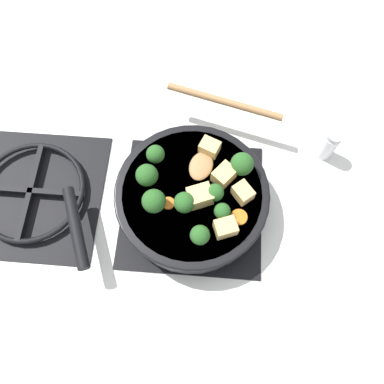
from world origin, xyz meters
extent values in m
plane|color=silver|center=(0.00, 0.00, 0.00)|extent=(2.40, 2.40, 0.00)
cube|color=black|center=(0.00, 0.00, 0.00)|extent=(0.31, 0.31, 0.01)
torus|color=black|center=(0.00, 0.00, 0.02)|extent=(0.24, 0.24, 0.01)
cube|color=black|center=(0.00, 0.00, 0.02)|extent=(0.01, 0.23, 0.01)
cube|color=black|center=(0.00, 0.00, 0.02)|extent=(0.23, 0.01, 0.01)
cube|color=black|center=(0.00, 0.36, 0.00)|extent=(0.31, 0.31, 0.01)
torus|color=black|center=(0.00, 0.36, 0.02)|extent=(0.24, 0.24, 0.01)
cube|color=black|center=(0.00, 0.36, 0.02)|extent=(0.01, 0.23, 0.01)
cube|color=black|center=(0.00, 0.36, 0.02)|extent=(0.23, 0.01, 0.01)
cylinder|color=black|center=(0.00, 0.00, 0.05)|extent=(0.31, 0.31, 0.06)
cylinder|color=brown|center=(0.00, 0.00, 0.06)|extent=(0.29, 0.29, 0.05)
torus|color=black|center=(0.00, 0.00, 0.08)|extent=(0.32, 0.32, 0.01)
cylinder|color=black|center=(-0.09, 0.23, 0.07)|extent=(0.17, 0.09, 0.02)
ellipsoid|color=#A87A4C|center=(0.06, -0.01, 0.09)|extent=(0.08, 0.06, 0.01)
cylinder|color=#A87A4C|center=(0.22, -0.06, 0.09)|extent=(0.08, 0.26, 0.02)
cube|color=#DBB770|center=(-0.07, -0.07, 0.10)|extent=(0.05, 0.05, 0.03)
cube|color=#DBB770|center=(0.03, -0.06, 0.10)|extent=(0.06, 0.05, 0.03)
cube|color=#DBB770|center=(-0.02, -0.02, 0.10)|extent=(0.05, 0.06, 0.04)
cube|color=#DBB770|center=(0.00, -0.10, 0.10)|extent=(0.05, 0.05, 0.03)
cube|color=#DBB770|center=(0.10, -0.03, 0.10)|extent=(0.04, 0.05, 0.03)
cylinder|color=#709956|center=(0.06, -0.10, 0.09)|extent=(0.01, 0.01, 0.01)
sphere|color=#285B23|center=(0.06, -0.10, 0.11)|extent=(0.05, 0.05, 0.05)
cylinder|color=#709956|center=(-0.04, -0.06, 0.09)|extent=(0.01, 0.01, 0.01)
sphere|color=#285B23|center=(-0.04, -0.06, 0.11)|extent=(0.03, 0.03, 0.03)
cylinder|color=#709956|center=(0.02, 0.09, 0.09)|extent=(0.01, 0.01, 0.01)
sphere|color=#285B23|center=(0.02, 0.09, 0.11)|extent=(0.05, 0.05, 0.05)
cylinder|color=#709956|center=(-0.10, -0.02, 0.09)|extent=(0.01, 0.01, 0.01)
sphere|color=#285B23|center=(-0.10, -0.02, 0.11)|extent=(0.04, 0.04, 0.04)
cylinder|color=#709956|center=(0.07, 0.08, 0.09)|extent=(0.01, 0.01, 0.01)
sphere|color=#285B23|center=(0.07, 0.08, 0.11)|extent=(0.04, 0.04, 0.04)
cylinder|color=#709956|center=(-0.03, 0.01, 0.09)|extent=(0.01, 0.01, 0.01)
sphere|color=#285B23|center=(-0.03, 0.01, 0.11)|extent=(0.04, 0.04, 0.04)
cylinder|color=#709956|center=(-0.01, -0.05, 0.09)|extent=(0.01, 0.01, 0.01)
sphere|color=#285B23|center=(-0.01, -0.05, 0.11)|extent=(0.04, 0.04, 0.04)
cylinder|color=#709956|center=(-0.04, 0.07, 0.09)|extent=(0.01, 0.01, 0.01)
sphere|color=#285B23|center=(-0.04, 0.07, 0.11)|extent=(0.05, 0.05, 0.05)
cylinder|color=orange|center=(-0.03, 0.05, 0.09)|extent=(0.03, 0.03, 0.01)
cylinder|color=orange|center=(-0.05, -0.10, 0.09)|extent=(0.03, 0.03, 0.01)
cylinder|color=white|center=(0.16, -0.30, 0.04)|extent=(0.04, 0.04, 0.07)
cylinder|color=#B7B7BC|center=(0.16, -0.30, 0.08)|extent=(0.03, 0.03, 0.01)
camera|label=1|loc=(-0.28, -0.02, 0.79)|focal=35.00mm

